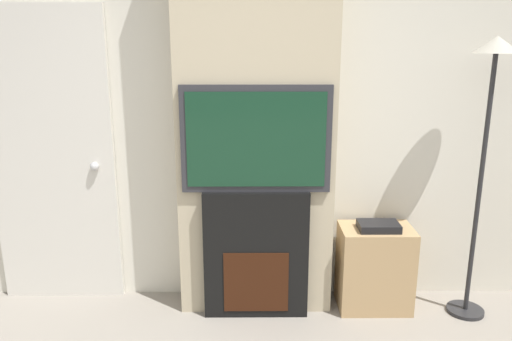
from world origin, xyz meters
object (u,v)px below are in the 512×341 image
at_px(television, 256,139).
at_px(media_stand, 375,267).
at_px(fireplace, 256,254).
at_px(floor_lamp, 489,108).

relative_size(television, media_stand, 1.48).
distance_m(fireplace, floor_lamp, 1.71).
relative_size(fireplace, media_stand, 1.37).
bearing_deg(fireplace, media_stand, 5.43).
bearing_deg(media_stand, television, -174.43).
height_order(fireplace, floor_lamp, floor_lamp).
bearing_deg(television, media_stand, 5.57).
height_order(fireplace, media_stand, fireplace).
bearing_deg(floor_lamp, fireplace, 179.68).
bearing_deg(television, fireplace, 90.00).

